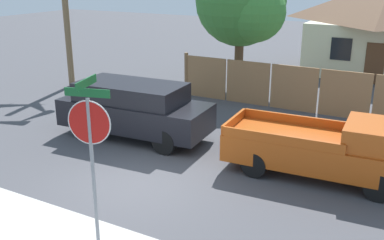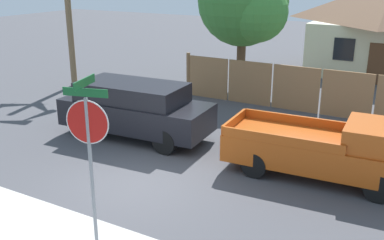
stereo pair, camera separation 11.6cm
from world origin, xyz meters
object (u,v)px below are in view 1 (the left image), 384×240
at_px(orange_pickup, 329,149).
at_px(oak_tree, 244,3).
at_px(red_suv, 134,108).
at_px(stop_sign, 90,139).

bearing_deg(orange_pickup, oak_tree, 124.01).
relative_size(oak_tree, red_suv, 1.18).
relative_size(oak_tree, stop_sign, 1.70).
height_order(red_suv, stop_sign, stop_sign).
xyz_separation_m(oak_tree, stop_sign, (2.47, -12.94, -1.51)).
distance_m(oak_tree, orange_pickup, 9.73).
relative_size(red_suv, orange_pickup, 0.99).
relative_size(red_suv, stop_sign, 1.44).
xyz_separation_m(red_suv, orange_pickup, (6.31, 0.02, -0.19)).
distance_m(red_suv, stop_sign, 6.60).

